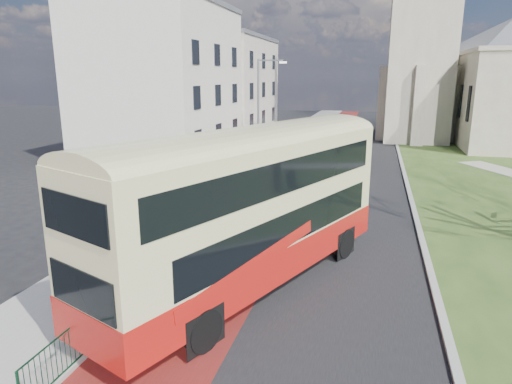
% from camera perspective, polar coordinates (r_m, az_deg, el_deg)
% --- Properties ---
extents(ground, '(160.00, 160.00, 0.00)m').
position_cam_1_polar(ground, '(16.63, -0.10, -10.41)').
color(ground, black).
rests_on(ground, ground).
extents(road_carriageway, '(9.00, 120.00, 0.01)m').
position_cam_1_polar(road_carriageway, '(35.38, 10.55, 2.75)').
color(road_carriageway, black).
rests_on(road_carriageway, ground).
extents(bus_lane, '(3.40, 120.00, 0.01)m').
position_cam_1_polar(bus_lane, '(35.66, 6.22, 3.00)').
color(bus_lane, '#591414').
rests_on(bus_lane, ground).
extents(pavement_west, '(4.00, 120.00, 0.12)m').
position_cam_1_polar(pavement_west, '(36.38, 0.28, 3.39)').
color(pavement_west, gray).
rests_on(pavement_west, ground).
extents(kerb_west, '(0.25, 120.00, 0.13)m').
position_cam_1_polar(kerb_west, '(35.94, 3.38, 3.24)').
color(kerb_west, '#999993').
rests_on(kerb_west, ground).
extents(kerb_east, '(0.25, 80.00, 0.13)m').
position_cam_1_polar(kerb_east, '(37.32, 17.85, 2.99)').
color(kerb_east, '#999993').
rests_on(kerb_east, ground).
extents(pedestrian_railing, '(0.07, 24.00, 1.12)m').
position_cam_1_polar(pedestrian_railing, '(20.82, -5.17, -3.65)').
color(pedestrian_railing, '#0C3822').
rests_on(pedestrian_railing, ground).
extents(gothic_church, '(16.38, 18.00, 40.00)m').
position_cam_1_polar(gothic_church, '(53.68, 25.43, 19.63)').
color(gothic_church, gray).
rests_on(gothic_church, ground).
extents(street_block_near, '(10.30, 14.30, 13.00)m').
position_cam_1_polar(street_block_near, '(40.73, -11.69, 13.41)').
color(street_block_near, beige).
rests_on(street_block_near, ground).
extents(street_block_far, '(10.30, 16.30, 11.50)m').
position_cam_1_polar(street_block_far, '(55.56, -4.23, 13.05)').
color(street_block_far, '#B6AC9A').
rests_on(street_block_far, ground).
extents(streetlamp, '(2.13, 0.18, 8.00)m').
position_cam_1_polar(streetlamp, '(33.70, 0.53, 10.30)').
color(streetlamp, gray).
rests_on(streetlamp, pavement_west).
extents(bus, '(7.43, 12.54, 5.18)m').
position_cam_1_polar(bus, '(14.84, -0.61, -1.32)').
color(bus, '#A7140F').
rests_on(bus, ground).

